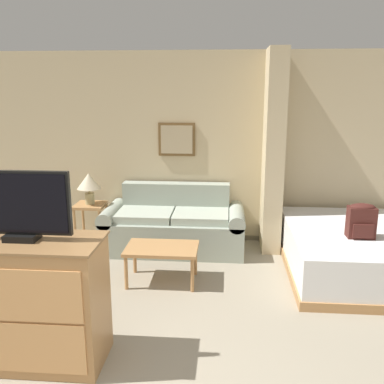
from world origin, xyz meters
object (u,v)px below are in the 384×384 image
Objects in this scene: backpack at (361,220)px; bed at (356,251)px; table_lamp at (89,183)px; coffee_table at (162,251)px; tv_dresser at (28,302)px; tv at (19,206)px; couch at (174,226)px.

bed is at bearing 78.75° from backpack.
table_lamp is 3.41m from backpack.
backpack reaches higher than coffee_table.
backpack is at bearing 29.14° from tv_dresser.
bed is 5.11× the size of backpack.
tv_dresser is 0.77m from tv.
coffee_table is 1.70m from tv_dresser.
coffee_table is 2.20m from backpack.
tv is (-0.82, -2.51, 0.95)m from couch.
coffee_table is 2.26m from bed.
table_lamp is 0.54× the size of tv.
tv_dresser is at bearing -82.82° from table_lamp.
coffee_table is at bearing -175.46° from backpack.
tv reaches higher than tv_dresser.
coffee_table is 1.02× the size of tv.
table_lamp is at bearing 97.18° from tv_dresser.
couch is 4.44× the size of table_lamp.
coffee_table is 2.07× the size of backpack.
tv is (-0.81, -1.49, 0.91)m from coffee_table.
backpack is at bearing 4.54° from coffee_table.
tv_dresser is 3.60m from bed.
table_lamp reaches higher than bed.
bed reaches higher than coffee_table.
bed is at bearing 11.23° from coffee_table.
table_lamp is at bearing 165.11° from backpack.
couch is 0.96× the size of bed.
tv is 0.40× the size of bed.
coffee_table is at bearing -90.31° from couch.
tv_dresser is at bearing -108.04° from couch.
table_lamp is (-1.13, 1.05, 0.52)m from coffee_table.
table_lamp reaches higher than backpack.
couch is 1.03m from coffee_table.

